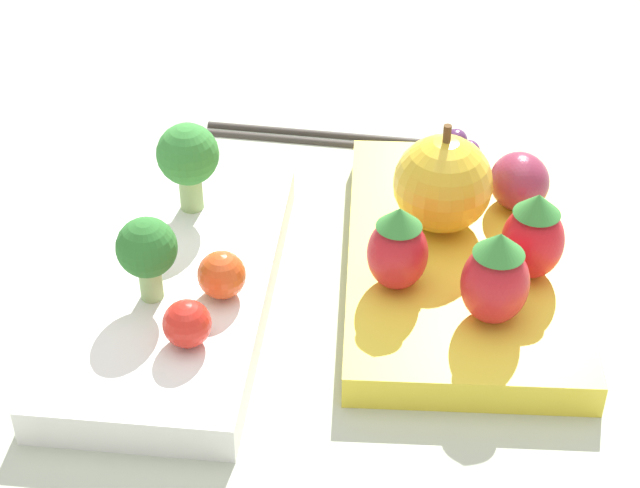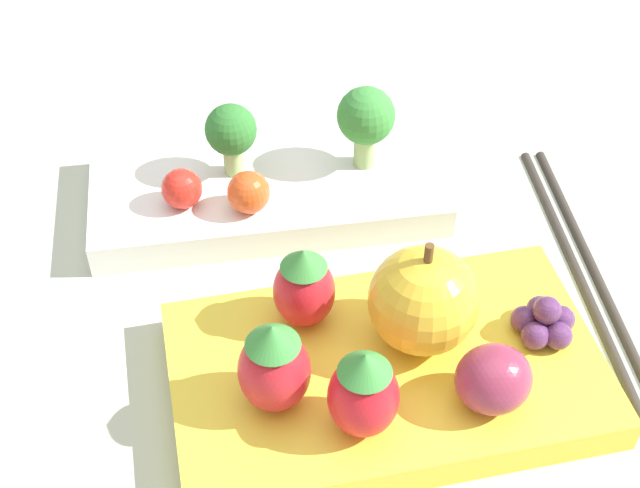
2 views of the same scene
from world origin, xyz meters
name	(u,v)px [view 2 (image 2 of 2)]	position (x,y,z in m)	size (l,w,h in m)	color
ground_plane	(316,277)	(0.00, 0.00, 0.00)	(4.00, 4.00, 0.00)	#ADB7A3
bento_box_savoury	(266,188)	(-0.01, 0.07, 0.01)	(0.22, 0.13, 0.02)	white
bento_box_fruit	(386,373)	(0.01, -0.08, 0.01)	(0.22, 0.15, 0.02)	yellow
broccoli_floret_0	(366,118)	(0.05, 0.06, 0.05)	(0.03, 0.03, 0.05)	#93B770
broccoli_floret_1	(231,132)	(-0.03, 0.08, 0.05)	(0.03, 0.03, 0.05)	#93B770
cherry_tomato_0	(249,192)	(-0.03, 0.05, 0.03)	(0.02, 0.02, 0.02)	#DB4C1E
cherry_tomato_1	(182,189)	(-0.06, 0.06, 0.03)	(0.02, 0.02, 0.02)	red
apple	(423,300)	(0.03, -0.07, 0.05)	(0.05, 0.05, 0.06)	gold
strawberry_0	(364,392)	(-0.02, -0.11, 0.04)	(0.03, 0.03, 0.05)	red
strawberry_1	(274,366)	(-0.05, -0.09, 0.04)	(0.03, 0.03, 0.05)	red
strawberry_2	(304,287)	(-0.02, -0.04, 0.04)	(0.03, 0.03, 0.05)	red
plum	(493,379)	(0.05, -0.12, 0.03)	(0.04, 0.03, 0.03)	#892D47
grape_cluster	(544,322)	(0.09, -0.09, 0.03)	(0.03, 0.03, 0.02)	#562D5B
chopsticks_pair	(585,264)	(0.15, -0.04, 0.00)	(0.06, 0.21, 0.01)	#332D28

